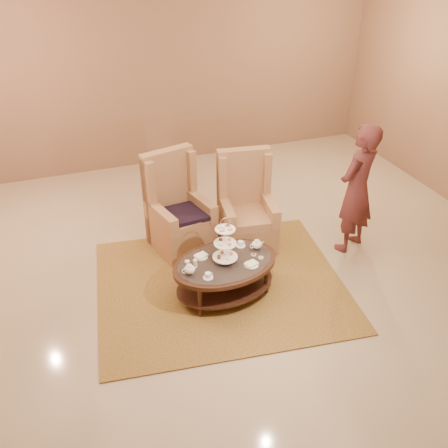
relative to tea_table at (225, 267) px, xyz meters
name	(u,v)px	position (x,y,z in m)	size (l,w,h in m)	color
ground	(240,286)	(0.23, 0.07, -0.39)	(8.00, 8.00, 0.00)	tan
ceiling	(240,286)	(0.23, 0.07, -0.39)	(8.00, 8.00, 0.02)	beige
wall_back	(156,67)	(0.23, 4.07, 1.36)	(8.00, 0.04, 3.50)	#8F684E
rug	(221,284)	(0.00, 0.17, -0.39)	(3.29, 2.85, 0.02)	olive
tea_table	(225,267)	(0.00, 0.00, 0.00)	(1.40, 1.06, 1.08)	black
armchair_left	(178,216)	(-0.24, 1.25, 0.06)	(0.89, 0.91, 1.35)	#AF7B52
armchair_right	(246,214)	(0.67, 0.99, 0.05)	(0.81, 0.84, 1.33)	#AF7B52
person	(357,189)	(1.97, 0.38, 0.50)	(0.77, 0.67, 1.79)	#582527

